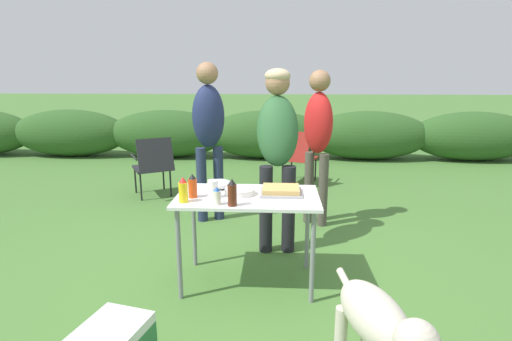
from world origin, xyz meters
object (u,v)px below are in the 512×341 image
dog (378,332)px  camp_chair_green_behind_table (297,154)px  mustard_bottle (183,190)px  bbq_sauce_bottle (232,193)px  plate_stack (240,191)px  standing_person_with_beanie (209,127)px  hot_sauce_bottle (193,186)px  standing_person_in_red_jacket (278,139)px  paper_cup_stack (213,189)px  folding_table (248,205)px  standing_person_in_navy_coat (318,132)px  mixing_bowl (220,184)px  camp_chair_near_hedge (153,164)px  food_tray (281,191)px  mayo_bottle (217,196)px

dog → camp_chair_green_behind_table: camp_chair_green_behind_table is taller
dog → mustard_bottle: bearing=-62.6°
mustard_bottle → bbq_sauce_bottle: bbq_sauce_bottle is taller
plate_stack → dog: plate_stack is taller
mustard_bottle → standing_person_with_beanie: bearing=92.9°
hot_sauce_bottle → standing_person_in_red_jacket: size_ratio=0.11×
standing_person_with_beanie → paper_cup_stack: bearing=-102.1°
folding_table → standing_person_in_red_jacket: (0.22, 0.72, 0.40)m
standing_person_with_beanie → folding_table: bearing=-92.0°
plate_stack → dog: bearing=-61.6°
mustard_bottle → standing_person_in_navy_coat: size_ratio=0.11×
mixing_bowl → camp_chair_near_hedge: (-1.21, 2.05, -0.31)m
mixing_bowl → paper_cup_stack: paper_cup_stack is taller
paper_cup_stack → dog: bearing=-54.0°
folding_table → plate_stack: 0.12m
folding_table → hot_sauce_bottle: (-0.41, -0.07, 0.16)m
food_tray → standing_person_in_navy_coat: size_ratio=0.19×
hot_sauce_bottle → standing_person_in_navy_coat: bearing=53.0°
standing_person_in_red_jacket → dog: (0.46, -2.09, -0.53)m
paper_cup_stack → mustard_bottle: mustard_bottle is taller
standing_person_in_navy_coat → food_tray: bearing=-73.7°
mayo_bottle → standing_person_in_navy_coat: bearing=61.4°
bbq_sauce_bottle → dog: (0.78, -1.11, -0.30)m
plate_stack → dog: 1.59m
folding_table → plate_stack: bearing=161.3°
standing_person_with_beanie → camp_chair_green_behind_table: size_ratio=2.14×
paper_cup_stack → hot_sauce_bottle: 0.16m
folding_table → bbq_sauce_bottle: (-0.09, -0.25, 0.17)m
food_tray → dog: (0.43, -1.42, -0.23)m
bbq_sauce_bottle → paper_cup_stack: bearing=131.7°
mixing_bowl → standing_person_with_beanie: standing_person_with_beanie is taller
bbq_sauce_bottle → mayo_bottle: bearing=170.8°
standing_person_with_beanie → mixing_bowl: bearing=-99.3°
mustard_bottle → dog: size_ratio=0.24×
standing_person_in_navy_coat → camp_chair_near_hedge: bearing=-169.3°
plate_stack → standing_person_in_navy_coat: 1.53m
paper_cup_stack → bbq_sauce_bottle: bearing=-48.3°
folding_table → camp_chair_near_hedge: bearing=123.0°
food_tray → plate_stack: bearing=-174.4°
plate_stack → camp_chair_near_hedge: (-1.39, 2.21, -0.30)m
camp_chair_green_behind_table → camp_chair_near_hedge: bearing=-137.6°
plate_stack → mayo_bottle: (-0.14, -0.26, 0.04)m
mixing_bowl → hot_sauce_bottle: hot_sauce_bottle is taller
folding_table → mustard_bottle: 0.52m
plate_stack → standing_person_with_beanie: standing_person_with_beanie is taller
food_tray → camp_chair_near_hedge: bearing=128.1°
camp_chair_green_behind_table → mayo_bottle: bearing=-80.9°
standing_person_in_navy_coat → camp_chair_green_behind_table: standing_person_in_navy_coat is taller
mixing_bowl → mayo_bottle: (0.04, -0.42, 0.03)m
paper_cup_stack → camp_chair_near_hedge: size_ratio=0.16×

